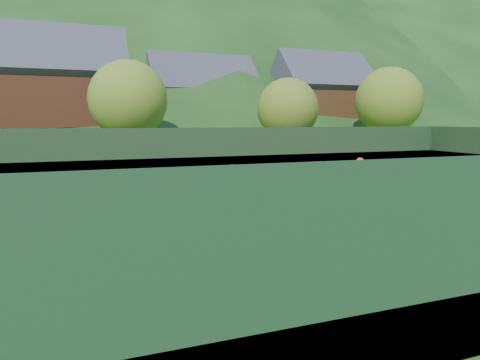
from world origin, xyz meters
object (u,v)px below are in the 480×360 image
object	(u,v)px
student_d	(398,174)
chalet_right	(320,106)
student_c	(360,171)
chalet_left	(55,99)
tennis_net	(278,191)
ball_hopper	(70,218)
student_b	(328,179)
coach	(217,197)
student_a	(271,178)
chalet_mid	(201,108)

from	to	relation	value
student_d	chalet_right	size ratio (longest dim) A/B	0.11
student_c	chalet_left	distance (m)	31.82
chalet_left	tennis_net	bearing A→B (deg)	-71.57
ball_hopper	chalet_right	distance (m)	44.11
ball_hopper	student_b	bearing A→B (deg)	22.44
coach	ball_hopper	xyz separation A→B (m)	(-4.49, -0.43, -0.23)
student_a	tennis_net	world-z (taller)	student_a
chalet_mid	chalet_right	distance (m)	14.56
ball_hopper	chalet_right	bearing A→B (deg)	49.96
student_a	chalet_mid	xyz separation A→B (m)	(5.13, 31.40, 4.32)
coach	student_a	world-z (taller)	coach
student_a	coach	bearing A→B (deg)	50.39
student_b	chalet_mid	distance (m)	33.28
coach	tennis_net	size ratio (longest dim) A/B	0.16
chalet_mid	ball_hopper	bearing A→B (deg)	-110.73
chalet_left	coach	bearing A→B (deg)	-79.30
chalet_mid	chalet_right	xyz separation A→B (m)	(14.00, -4.00, 0.27)
chalet_left	student_d	bearing A→B (deg)	-58.05
ball_hopper	chalet_right	size ratio (longest dim) A/B	0.08
student_b	tennis_net	xyz separation A→B (m)	(-3.16, -1.11, -0.20)
student_a	student_b	xyz separation A→B (m)	(2.30, -1.49, 0.05)
student_a	tennis_net	xyz separation A→B (m)	(-0.87, -2.60, -0.15)
student_d	chalet_left	world-z (taller)	chalet_left
student_a	student_b	size ratio (longest dim) A/B	0.93
ball_hopper	chalet_left	world-z (taller)	chalet_left
student_d	chalet_mid	world-z (taller)	chalet_mid
coach	student_c	world-z (taller)	coach
student_d	tennis_net	world-z (taller)	student_d
coach	chalet_right	world-z (taller)	chalet_right
chalet_mid	tennis_net	bearing A→B (deg)	-100.01
student_b	student_c	world-z (taller)	student_c
tennis_net	chalet_mid	world-z (taller)	chalet_mid
student_d	chalet_mid	xyz separation A→B (m)	(-1.70, 32.38, 4.29)
coach	student_d	xyz separation A→B (m)	(11.43, 4.77, -0.30)
student_a	chalet_left	bearing A→B (deg)	-69.37
student_c	chalet_left	bearing A→B (deg)	-76.57
ball_hopper	coach	bearing A→B (deg)	5.50
student_c	chalet_right	xyz separation A→B (m)	(13.49, 26.76, 4.51)
student_b	student_c	distance (m)	3.97
ball_hopper	chalet_right	world-z (taller)	chalet_right
ball_hopper	chalet_right	xyz separation A→B (m)	(28.23, 33.59, 4.49)
student_a	ball_hopper	bearing A→B (deg)	33.26
coach	student_d	size ratio (longest dim) A/B	1.43
student_b	ball_hopper	distance (m)	12.32
student_a	student_d	distance (m)	6.91
student_b	chalet_right	xyz separation A→B (m)	(16.84, 28.89, 4.54)
student_d	chalet_right	world-z (taller)	chalet_right
tennis_net	chalet_left	distance (m)	32.04
student_d	chalet_right	bearing A→B (deg)	-132.01
ball_hopper	student_c	bearing A→B (deg)	24.87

